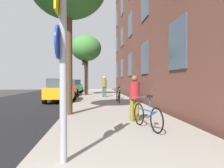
# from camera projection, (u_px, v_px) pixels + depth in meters

# --- Properties ---
(ground_plane) EXTENTS (41.80, 41.80, 0.00)m
(ground_plane) POSITION_uv_depth(u_px,v_px,m) (58.00, 101.00, 15.42)
(ground_plane) COLOR #332D28
(road_asphalt) EXTENTS (7.00, 38.00, 0.01)m
(road_asphalt) POSITION_uv_depth(u_px,v_px,m) (28.00, 101.00, 15.23)
(road_asphalt) COLOR black
(road_asphalt) RESTS_ON ground
(sidewalk) EXTENTS (4.20, 38.00, 0.12)m
(sidewalk) POSITION_uv_depth(u_px,v_px,m) (105.00, 100.00, 15.75)
(sidewalk) COLOR gray
(sidewalk) RESTS_ON ground
(building_facade) EXTENTS (0.56, 27.00, 14.64)m
(building_facade) POSITION_uv_depth(u_px,v_px,m) (140.00, 2.00, 15.38)
(building_facade) COLOR brown
(building_facade) RESTS_ON ground
(sign_post) EXTENTS (0.16, 0.60, 3.31)m
(sign_post) POSITION_uv_depth(u_px,v_px,m) (62.00, 49.00, 3.42)
(sign_post) COLOR gray
(sign_post) RESTS_ON sidewalk
(traffic_light) EXTENTS (0.43, 0.24, 3.72)m
(traffic_light) POSITION_uv_depth(u_px,v_px,m) (84.00, 69.00, 19.96)
(traffic_light) COLOR black
(traffic_light) RESTS_ON sidewalk
(tree_far) EXTENTS (2.93, 2.93, 5.78)m
(tree_far) POSITION_uv_depth(u_px,v_px,m) (86.00, 49.00, 20.25)
(tree_far) COLOR brown
(tree_far) RESTS_ON sidewalk
(bicycle_0) EXTENTS (0.53, 1.72, 0.96)m
(bicycle_0) POSITION_uv_depth(u_px,v_px,m) (147.00, 116.00, 5.86)
(bicycle_0) COLOR black
(bicycle_0) RESTS_ON sidewalk
(bicycle_1) EXTENTS (0.42, 1.76, 0.97)m
(bicycle_1) POSITION_uv_depth(u_px,v_px,m) (118.00, 96.00, 13.22)
(bicycle_1) COLOR black
(bicycle_1) RESTS_ON sidewalk
(bicycle_2) EXTENTS (0.48, 1.73, 0.98)m
(bicycle_2) POSITION_uv_depth(u_px,v_px,m) (120.00, 94.00, 15.82)
(bicycle_2) COLOR black
(bicycle_2) RESTS_ON sidewalk
(pedestrian_0) EXTENTS (0.47, 0.47, 1.54)m
(pedestrian_0) POSITION_uv_depth(u_px,v_px,m) (134.00, 95.00, 6.94)
(pedestrian_0) COLOR olive
(pedestrian_0) RESTS_ON sidewalk
(pedestrian_1) EXTENTS (0.55, 0.55, 1.75)m
(pedestrian_1) POSITION_uv_depth(u_px,v_px,m) (104.00, 85.00, 17.62)
(pedestrian_1) COLOR #33594C
(pedestrian_1) RESTS_ON sidewalk
(car_0) EXTENTS (2.00, 4.06, 1.62)m
(car_0) POSITION_uv_depth(u_px,v_px,m) (61.00, 90.00, 14.53)
(car_0) COLOR orange
(car_0) RESTS_ON road_asphalt
(car_1) EXTENTS (2.04, 4.12, 1.62)m
(car_1) POSITION_uv_depth(u_px,v_px,m) (67.00, 87.00, 20.04)
(car_1) COLOR red
(car_1) RESTS_ON road_asphalt
(car_2) EXTENTS (1.91, 4.18, 1.62)m
(car_2) POSITION_uv_depth(u_px,v_px,m) (75.00, 86.00, 26.36)
(car_2) COLOR #19662D
(car_2) RESTS_ON road_asphalt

